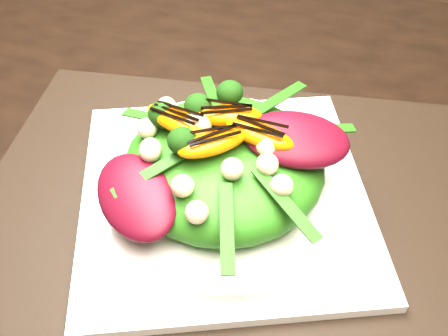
% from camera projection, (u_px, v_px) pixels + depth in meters
% --- Properties ---
extents(placemat, '(0.53, 0.42, 0.00)m').
position_uv_depth(placemat, '(224.00, 200.00, 0.53)').
color(placemat, black).
rests_on(placemat, dining_table).
extents(plate_base, '(0.36, 0.36, 0.01)m').
position_uv_depth(plate_base, '(224.00, 195.00, 0.52)').
color(plate_base, white).
rests_on(plate_base, placemat).
extents(salad_bowl, '(0.28, 0.28, 0.02)m').
position_uv_depth(salad_bowl, '(224.00, 185.00, 0.51)').
color(salad_bowl, white).
rests_on(salad_bowl, plate_base).
extents(lettuce_mound, '(0.24, 0.24, 0.06)m').
position_uv_depth(lettuce_mound, '(224.00, 164.00, 0.49)').
color(lettuce_mound, '#2C6C14').
rests_on(lettuce_mound, salad_bowl).
extents(radicchio_leaf, '(0.11, 0.08, 0.02)m').
position_uv_depth(radicchio_leaf, '(297.00, 139.00, 0.46)').
color(radicchio_leaf, '#420712').
rests_on(radicchio_leaf, lettuce_mound).
extents(orange_segment, '(0.07, 0.05, 0.02)m').
position_uv_depth(orange_segment, '(233.00, 111.00, 0.48)').
color(orange_segment, '#E56303').
rests_on(orange_segment, lettuce_mound).
extents(broccoli_floret, '(0.04, 0.04, 0.04)m').
position_uv_depth(broccoli_floret, '(161.00, 99.00, 0.50)').
color(broccoli_floret, '#0D360A').
rests_on(broccoli_floret, lettuce_mound).
extents(macadamia_nut, '(0.02, 0.02, 0.02)m').
position_uv_depth(macadamia_nut, '(247.00, 174.00, 0.43)').
color(macadamia_nut, '#FFF3B3').
rests_on(macadamia_nut, lettuce_mound).
extents(balsamic_drizzle, '(0.04, 0.02, 0.00)m').
position_uv_depth(balsamic_drizzle, '(233.00, 103.00, 0.48)').
color(balsamic_drizzle, black).
rests_on(balsamic_drizzle, orange_segment).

